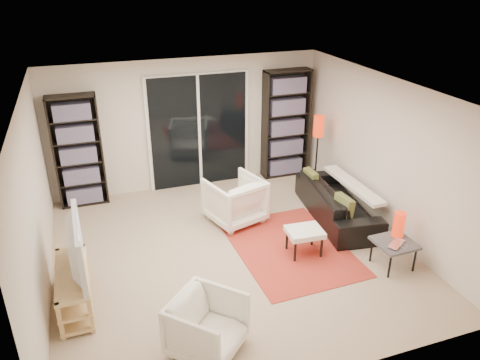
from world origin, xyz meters
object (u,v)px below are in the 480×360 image
at_px(sofa, 337,201).
at_px(bookshelf_left, 78,152).
at_px(bookshelf_right, 286,124).
at_px(ottoman, 305,233).
at_px(side_table, 394,244).
at_px(armchair_front, 207,326).
at_px(tv_stand, 74,288).
at_px(floor_lamp, 318,134).
at_px(armchair_back, 235,200).

bearing_deg(sofa, bookshelf_left, 71.37).
xyz_separation_m(bookshelf_right, sofa, (0.09, -1.93, -0.76)).
bearing_deg(ottoman, side_table, -34.28).
relative_size(bookshelf_left, armchair_front, 2.67).
distance_m(bookshelf_left, tv_stand, 2.92).
bearing_deg(armchair_front, side_table, -30.92).
xyz_separation_m(armchair_front, floor_lamp, (3.02, 3.28, 0.76)).
relative_size(tv_stand, armchair_back, 1.45).
bearing_deg(side_table, armchair_back, 130.57).
xyz_separation_m(bookshelf_right, tv_stand, (-4.08, -2.82, -0.79)).
height_order(armchair_back, ottoman, armchair_back).
distance_m(bookshelf_left, ottoman, 4.06).
xyz_separation_m(ottoman, floor_lamp, (1.18, 1.93, 0.75)).
xyz_separation_m(armchair_back, ottoman, (0.64, -1.25, -0.04)).
bearing_deg(bookshelf_left, bookshelf_right, -0.00).
bearing_deg(ottoman, bookshelf_left, 137.30).
distance_m(sofa, side_table, 1.49).
height_order(tv_stand, side_table, tv_stand).
bearing_deg(tv_stand, armchair_back, 28.07).
height_order(tv_stand, ottoman, tv_stand).
distance_m(bookshelf_right, floor_lamp, 0.84).
bearing_deg(armchair_back, tv_stand, 11.61).
height_order(side_table, floor_lamp, floor_lamp).
bearing_deg(tv_stand, floor_lamp, 24.96).
height_order(sofa, floor_lamp, floor_lamp).
xyz_separation_m(tv_stand, ottoman, (3.18, 0.10, 0.08)).
relative_size(bookshelf_left, ottoman, 3.65).
distance_m(armchair_back, ottoman, 1.41).
height_order(sofa, side_table, sofa).
relative_size(tv_stand, floor_lamp, 0.85).
bearing_deg(side_table, ottoman, 145.72).
relative_size(armchair_front, ottoman, 1.37).
bearing_deg(bookshelf_left, armchair_back, -32.55).
relative_size(sofa, armchair_back, 2.43).
bearing_deg(side_table, tv_stand, 171.97).
distance_m(bookshelf_left, armchair_front, 4.28).
distance_m(tv_stand, side_table, 4.25).
xyz_separation_m(side_table, floor_lamp, (0.16, 2.62, 0.73)).
xyz_separation_m(armchair_front, ottoman, (1.84, 1.36, 0.01)).
height_order(bookshelf_right, ottoman, bookshelf_right).
bearing_deg(tv_stand, side_table, -8.03).
bearing_deg(bookshelf_right, floor_lamp, -70.71).
bearing_deg(sofa, armchair_back, 81.88).
bearing_deg(armchair_back, floor_lamp, -176.11).
xyz_separation_m(bookshelf_left, sofa, (3.94, -1.93, -0.68)).
xyz_separation_m(armchair_front, side_table, (2.86, 0.66, 0.03)).
distance_m(ottoman, floor_lamp, 2.38).
height_order(bookshelf_right, tv_stand, bookshelf_right).
xyz_separation_m(bookshelf_left, floor_lamp, (4.13, -0.79, 0.11)).
height_order(bookshelf_left, armchair_front, bookshelf_left).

